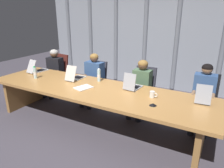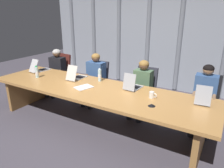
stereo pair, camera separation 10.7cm
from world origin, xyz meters
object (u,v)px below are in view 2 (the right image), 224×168
at_px(laptop_left_end, 40,69).
at_px(laptop_left_mid, 77,76).
at_px(water_bottle_primary, 37,72).
at_px(laptop_center, 133,86).
at_px(person_left_end, 56,69).
at_px(person_left_mid, 94,76).
at_px(office_chair_left_end, 60,78).
at_px(person_right_mid, 204,95).
at_px(water_bottle_secondary, 100,75).
at_px(coffee_mug_near, 152,95).
at_px(office_chair_left_mid, 97,86).
at_px(spiral_notepad, 84,87).
at_px(laptop_right_mid, 203,99).
at_px(office_chair_right_mid, 204,108).
at_px(conference_mic_left_side, 152,105).
at_px(office_chair_center, 143,96).
at_px(person_center, 141,85).

distance_m(laptop_left_end, laptop_left_mid, 1.11).
bearing_deg(water_bottle_primary, laptop_center, 11.27).
distance_m(person_left_end, person_left_mid, 1.17).
relative_size(laptop_left_mid, office_chair_left_end, 0.44).
height_order(person_right_mid, water_bottle_secondary, person_right_mid).
height_order(person_left_end, coffee_mug_near, person_left_end).
bearing_deg(office_chair_left_mid, spiral_notepad, 23.84).
bearing_deg(person_right_mid, laptop_right_mid, 1.25).
relative_size(office_chair_right_mid, water_bottle_primary, 3.80).
bearing_deg(person_left_end, conference_mic_left_side, 65.93).
bearing_deg(office_chair_left_mid, laptop_right_mid, 75.96).
height_order(laptop_center, water_bottle_primary, laptop_center).
distance_m(person_left_mid, person_right_mid, 2.30).
bearing_deg(person_right_mid, office_chair_right_mid, 173.68).
height_order(office_chair_center, coffee_mug_near, office_chair_center).
height_order(water_bottle_primary, coffee_mug_near, water_bottle_primary).
relative_size(person_left_mid, coffee_mug_near, 8.99).
bearing_deg(office_chair_right_mid, coffee_mug_near, -40.52).
xyz_separation_m(office_chair_center, water_bottle_secondary, (-0.71, -0.56, 0.49)).
height_order(office_chair_left_mid, office_chair_right_mid, office_chair_right_mid).
bearing_deg(laptop_center, person_right_mid, -62.94).
relative_size(office_chair_center, water_bottle_primary, 3.70).
xyz_separation_m(person_right_mid, water_bottle_secondary, (-1.87, -0.40, 0.17)).
relative_size(laptop_left_mid, person_center, 0.39).
xyz_separation_m(person_right_mid, conference_mic_left_side, (-0.58, -0.97, 0.07)).
xyz_separation_m(laptop_left_mid, office_chair_left_end, (-1.14, 0.68, -0.42)).
bearing_deg(laptop_right_mid, person_left_mid, 73.15).
bearing_deg(person_left_mid, office_chair_right_mid, 95.65).
relative_size(laptop_center, conference_mic_left_side, 3.47).
xyz_separation_m(office_chair_right_mid, person_left_mid, (-2.31, -0.16, 0.30)).
xyz_separation_m(water_bottle_primary, spiral_notepad, (1.20, -0.00, -0.11)).
distance_m(person_center, water_bottle_primary, 2.14).
xyz_separation_m(office_chair_center, person_left_end, (-2.30, -0.16, 0.30)).
height_order(water_bottle_secondary, spiral_notepad, water_bottle_secondary).
height_order(office_chair_center, office_chair_right_mid, office_chair_right_mid).
bearing_deg(laptop_right_mid, conference_mic_left_side, 124.05).
bearing_deg(conference_mic_left_side, person_left_mid, 150.34).
bearing_deg(water_bottle_secondary, laptop_center, -5.57).
bearing_deg(office_chair_left_end, laptop_left_mid, 67.27).
distance_m(person_center, spiral_notepad, 1.15).
bearing_deg(person_left_mid, person_center, 91.33).
distance_m(laptop_left_mid, water_bottle_secondary, 0.50).
bearing_deg(person_left_end, laptop_left_mid, 59.65).
bearing_deg(person_left_end, person_left_mid, 84.72).
relative_size(person_right_mid, conference_mic_left_side, 10.79).
relative_size(person_right_mid, water_bottle_secondary, 4.63).
distance_m(person_left_end, person_center, 2.31).
relative_size(office_chair_left_end, office_chair_center, 1.05).
xyz_separation_m(conference_mic_left_side, spiral_notepad, (-1.32, 0.11, -0.01)).
distance_m(office_chair_right_mid, person_right_mid, 0.35).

